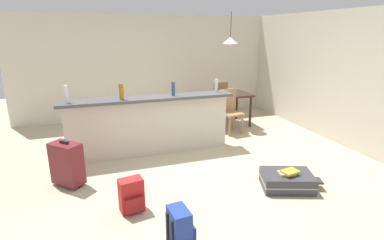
{
  "coord_description": "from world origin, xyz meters",
  "views": [
    {
      "loc": [
        -1.43,
        -4.39,
        2.1
      ],
      "look_at": [
        0.14,
        0.28,
        0.63
      ],
      "focal_mm": 27.81,
      "sensor_mm": 36.0,
      "label": 1
    }
  ],
  "objects_px": {
    "bottle_white": "(66,94)",
    "book_stack": "(288,172)",
    "dining_table": "(225,98)",
    "pendant_lamp": "(230,40)",
    "dining_chair_near_partition": "(230,109)",
    "backpack_red": "(132,196)",
    "suitcase_flat_charcoal": "(287,180)",
    "backpack_blue": "(180,228)",
    "dining_chair_far_side": "(218,98)",
    "bottle_amber": "(121,92)",
    "bottle_blue": "(173,89)",
    "suitcase_upright_maroon": "(67,163)",
    "bottle_clear": "(216,85)"
  },
  "relations": [
    {
      "from": "bottle_clear",
      "to": "book_stack",
      "type": "distance_m",
      "value": 2.14
    },
    {
      "from": "bottle_blue",
      "to": "suitcase_flat_charcoal",
      "type": "bearing_deg",
      "value": -58.18
    },
    {
      "from": "dining_table",
      "to": "backpack_blue",
      "type": "bearing_deg",
      "value": -120.47
    },
    {
      "from": "dining_chair_far_side",
      "to": "bottle_amber",
      "type": "bearing_deg",
      "value": -144.88
    },
    {
      "from": "dining_table",
      "to": "dining_chair_near_partition",
      "type": "relative_size",
      "value": 1.18
    },
    {
      "from": "bottle_white",
      "to": "bottle_amber",
      "type": "bearing_deg",
      "value": -2.1
    },
    {
      "from": "bottle_blue",
      "to": "book_stack",
      "type": "distance_m",
      "value": 2.35
    },
    {
      "from": "book_stack",
      "to": "bottle_white",
      "type": "bearing_deg",
      "value": 146.98
    },
    {
      "from": "backpack_red",
      "to": "book_stack",
      "type": "xyz_separation_m",
      "value": [
        2.11,
        -0.15,
        0.05
      ]
    },
    {
      "from": "dining_table",
      "to": "pendant_lamp",
      "type": "xyz_separation_m",
      "value": [
        0.05,
        -0.08,
        1.27
      ]
    },
    {
      "from": "bottle_blue",
      "to": "suitcase_flat_charcoal",
      "type": "relative_size",
      "value": 0.27
    },
    {
      "from": "dining_table",
      "to": "pendant_lamp",
      "type": "height_order",
      "value": "pendant_lamp"
    },
    {
      "from": "book_stack",
      "to": "pendant_lamp",
      "type": "bearing_deg",
      "value": 81.05
    },
    {
      "from": "bottle_blue",
      "to": "dining_chair_near_partition",
      "type": "bearing_deg",
      "value": 24.23
    },
    {
      "from": "bottle_amber",
      "to": "dining_table",
      "type": "relative_size",
      "value": 0.24
    },
    {
      "from": "bottle_white",
      "to": "bottle_blue",
      "type": "height_order",
      "value": "bottle_white"
    },
    {
      "from": "bottle_blue",
      "to": "dining_table",
      "type": "xyz_separation_m",
      "value": [
        1.52,
        1.15,
        -0.5
      ]
    },
    {
      "from": "bottle_white",
      "to": "book_stack",
      "type": "distance_m",
      "value": 3.5
    },
    {
      "from": "bottle_blue",
      "to": "pendant_lamp",
      "type": "bearing_deg",
      "value": 34.21
    },
    {
      "from": "dining_table",
      "to": "dining_chair_far_side",
      "type": "distance_m",
      "value": 0.57
    },
    {
      "from": "suitcase_upright_maroon",
      "to": "dining_chair_near_partition",
      "type": "bearing_deg",
      "value": 23.91
    },
    {
      "from": "bottle_blue",
      "to": "suitcase_upright_maroon",
      "type": "relative_size",
      "value": 0.36
    },
    {
      "from": "dining_table",
      "to": "dining_chair_near_partition",
      "type": "bearing_deg",
      "value": -102.43
    },
    {
      "from": "bottle_clear",
      "to": "book_stack",
      "type": "height_order",
      "value": "bottle_clear"
    },
    {
      "from": "backpack_blue",
      "to": "book_stack",
      "type": "xyz_separation_m",
      "value": [
        1.73,
        0.62,
        0.05
      ]
    },
    {
      "from": "bottle_blue",
      "to": "dining_chair_far_side",
      "type": "height_order",
      "value": "bottle_blue"
    },
    {
      "from": "suitcase_flat_charcoal",
      "to": "backpack_red",
      "type": "distance_m",
      "value": 2.13
    },
    {
      "from": "bottle_clear",
      "to": "bottle_blue",
      "type": "bearing_deg",
      "value": -175.21
    },
    {
      "from": "suitcase_flat_charcoal",
      "to": "backpack_red",
      "type": "bearing_deg",
      "value": 176.7
    },
    {
      "from": "dining_table",
      "to": "book_stack",
      "type": "height_order",
      "value": "dining_table"
    },
    {
      "from": "backpack_red",
      "to": "backpack_blue",
      "type": "relative_size",
      "value": 1.0
    },
    {
      "from": "dining_chair_near_partition",
      "to": "backpack_blue",
      "type": "bearing_deg",
      "value": -122.99
    },
    {
      "from": "pendant_lamp",
      "to": "dining_chair_far_side",
      "type": "bearing_deg",
      "value": 88.0
    },
    {
      "from": "backpack_red",
      "to": "pendant_lamp",
      "type": "bearing_deg",
      "value": 47.2
    },
    {
      "from": "suitcase_flat_charcoal",
      "to": "dining_chair_far_side",
      "type": "bearing_deg",
      "value": 82.49
    },
    {
      "from": "backpack_red",
      "to": "dining_chair_near_partition",
      "type": "bearing_deg",
      "value": 44.21
    },
    {
      "from": "bottle_clear",
      "to": "book_stack",
      "type": "xyz_separation_m",
      "value": [
        0.27,
        -1.93,
        -0.89
      ]
    },
    {
      "from": "bottle_blue",
      "to": "suitcase_flat_charcoal",
      "type": "distance_m",
      "value": 2.39
    },
    {
      "from": "backpack_blue",
      "to": "dining_chair_far_side",
      "type": "bearing_deg",
      "value": 62.15
    },
    {
      "from": "suitcase_flat_charcoal",
      "to": "dining_chair_near_partition",
      "type": "bearing_deg",
      "value": 83.58
    },
    {
      "from": "bottle_blue",
      "to": "suitcase_upright_maroon",
      "type": "xyz_separation_m",
      "value": [
        -1.76,
        -0.77,
        -0.82
      ]
    },
    {
      "from": "dining_chair_near_partition",
      "to": "pendant_lamp",
      "type": "height_order",
      "value": "pendant_lamp"
    },
    {
      "from": "suitcase_upright_maroon",
      "to": "backpack_blue",
      "type": "bearing_deg",
      "value": -56.11
    },
    {
      "from": "dining_table",
      "to": "book_stack",
      "type": "distance_m",
      "value": 3.06
    },
    {
      "from": "suitcase_flat_charcoal",
      "to": "suitcase_upright_maroon",
      "type": "distance_m",
      "value": 3.09
    },
    {
      "from": "dining_chair_near_partition",
      "to": "suitcase_flat_charcoal",
      "type": "relative_size",
      "value": 1.04
    },
    {
      "from": "bottle_blue",
      "to": "suitcase_upright_maroon",
      "type": "height_order",
      "value": "bottle_blue"
    },
    {
      "from": "dining_table",
      "to": "dining_chair_near_partition",
      "type": "distance_m",
      "value": 0.54
    },
    {
      "from": "book_stack",
      "to": "bottle_blue",
      "type": "bearing_deg",
      "value": 120.97
    },
    {
      "from": "book_stack",
      "to": "suitcase_flat_charcoal",
      "type": "bearing_deg",
      "value": 60.89
    }
  ]
}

